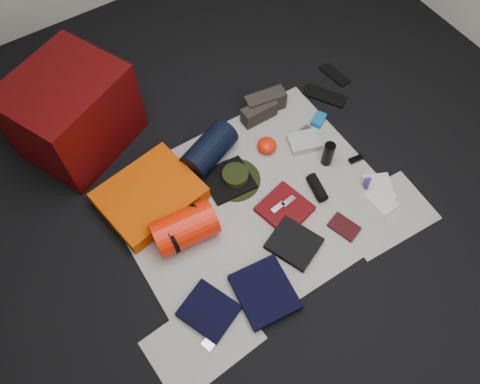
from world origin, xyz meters
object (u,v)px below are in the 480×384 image
paperback_book (344,227)px  navy_duffel (209,149)px  stuff_sack (185,228)px  compact_camera (305,132)px  sleeping_pad (150,196)px  water_bottle (328,154)px  red_cabinet (72,113)px

paperback_book → navy_duffel: bearing=97.7°
stuff_sack → compact_camera: bearing=12.2°
sleeping_pad → paperback_book: (0.90, -0.81, -0.04)m
navy_duffel → paperback_book: (0.42, -0.89, -0.09)m
stuff_sack → water_bottle: (1.05, -0.03, -0.02)m
sleeping_pad → water_bottle: water_bottle is taller
sleeping_pad → compact_camera: (1.13, -0.11, -0.03)m
sleeping_pad → compact_camera: size_ratio=5.72×
paperback_book → red_cabinet: bearing=107.9°
sleeping_pad → navy_duffel: navy_duffel is taller
compact_camera → stuff_sack: bearing=-177.0°
navy_duffel → compact_camera: bearing=-37.3°
navy_duffel → compact_camera: 0.68m
compact_camera → water_bottle: bearing=-102.5°
water_bottle → paperback_book: 0.50m
stuff_sack → navy_duffel: stuff_sack is taller
sleeping_pad → compact_camera: sleeping_pad is taller
stuff_sack → paperback_book: (0.84, -0.47, -0.10)m
red_cabinet → sleeping_pad: 0.72m
sleeping_pad → water_bottle: size_ratio=3.17×
compact_camera → navy_duffel: bearing=155.0°
navy_duffel → paperback_book: size_ratio=2.11×
stuff_sack → water_bottle: size_ratio=2.02×
sleeping_pad → paperback_book: bearing=-42.0°
compact_camera → paperback_book: 0.74m
compact_camera → paperback_book: size_ratio=0.57×
red_cabinet → navy_duffel: red_cabinet is taller
sleeping_pad → paperback_book: size_ratio=3.28×
water_bottle → paperback_book: size_ratio=1.04×
compact_camera → paperback_book: bearing=-116.7°
stuff_sack → paperback_book: stuff_sack is taller
stuff_sack → compact_camera: size_ratio=3.66×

